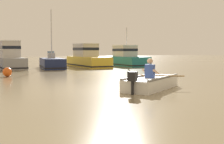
% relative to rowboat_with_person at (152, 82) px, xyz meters
% --- Properties ---
extents(ground_plane, '(120.00, 120.00, 0.00)m').
position_rel_rowboat_with_person_xyz_m(ground_plane, '(-1.39, 0.86, -0.25)').
color(ground_plane, '#7A6B4C').
extents(rowboat_with_person, '(3.39, 2.59, 1.19)m').
position_rel_rowboat_with_person_xyz_m(rowboat_with_person, '(0.00, 0.00, 0.00)').
color(rowboat_with_person, white).
rests_on(rowboat_with_person, ground).
extents(moored_boat_grey, '(1.82, 4.55, 2.29)m').
position_rel_rowboat_with_person_xyz_m(moored_boat_grey, '(-2.87, 15.58, 0.59)').
color(moored_boat_grey, gray).
rests_on(moored_boat_grey, ground).
extents(moored_boat_navy, '(2.43, 5.02, 4.82)m').
position_rel_rowboat_with_person_xyz_m(moored_boat_navy, '(0.22, 14.50, 0.16)').
color(moored_boat_navy, '#19234C').
rests_on(moored_boat_navy, ground).
extents(moored_boat_yellow, '(2.06, 6.36, 2.11)m').
position_rel_rowboat_with_person_xyz_m(moored_boat_yellow, '(3.76, 15.42, 0.53)').
color(moored_boat_yellow, gold).
rests_on(moored_boat_yellow, ground).
extents(moored_boat_teal, '(2.19, 5.52, 3.66)m').
position_rel_rowboat_with_person_xyz_m(moored_boat_teal, '(7.66, 15.01, 0.49)').
color(moored_boat_teal, '#1E727A').
rests_on(moored_boat_teal, ground).
extents(mooring_buoy, '(0.52, 0.52, 0.52)m').
position_rel_rowboat_with_person_xyz_m(mooring_buoy, '(-4.19, 8.17, 0.01)').
color(mooring_buoy, '#E55919').
rests_on(mooring_buoy, ground).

